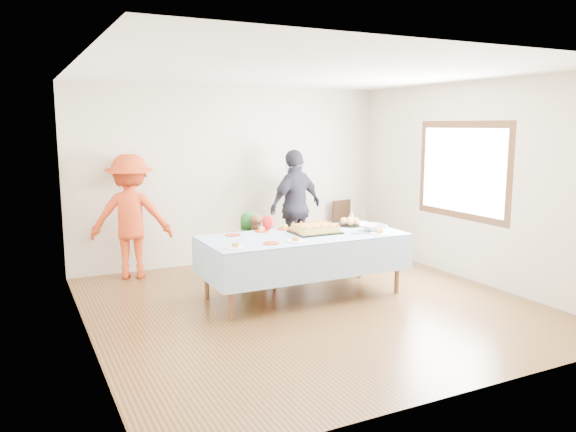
% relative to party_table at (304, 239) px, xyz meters
% --- Properties ---
extents(ground, '(5.00, 5.00, 0.00)m').
position_rel_party_table_xyz_m(ground, '(-0.09, -0.35, -0.72)').
color(ground, '#482C14').
rests_on(ground, ground).
extents(room_walls, '(5.04, 5.04, 2.72)m').
position_rel_party_table_xyz_m(room_walls, '(-0.03, -0.35, 1.05)').
color(room_walls, beige).
rests_on(room_walls, ground).
extents(party_table, '(2.50, 1.10, 0.78)m').
position_rel_party_table_xyz_m(party_table, '(0.00, 0.00, 0.00)').
color(party_table, brown).
rests_on(party_table, ground).
extents(birthday_cake, '(0.59, 0.45, 0.10)m').
position_rel_party_table_xyz_m(birthday_cake, '(0.19, 0.05, 0.10)').
color(birthday_cake, black).
rests_on(birthday_cake, party_table).
extents(rolls_tray, '(0.35, 0.35, 0.11)m').
position_rel_party_table_xyz_m(rolls_tray, '(0.86, 0.29, 0.10)').
color(rolls_tray, black).
rests_on(rolls_tray, party_table).
extents(punch_bowl, '(0.33, 0.33, 0.08)m').
position_rel_party_table_xyz_m(punch_bowl, '(0.93, -0.15, 0.10)').
color(punch_bowl, silver).
rests_on(punch_bowl, party_table).
extents(party_hat, '(0.11, 0.11, 0.19)m').
position_rel_party_table_xyz_m(party_hat, '(0.99, 0.46, 0.15)').
color(party_hat, silver).
rests_on(party_hat, party_table).
extents(fork_pile, '(0.24, 0.18, 0.07)m').
position_rel_party_table_xyz_m(fork_pile, '(0.66, -0.21, 0.09)').
color(fork_pile, white).
rests_on(fork_pile, party_table).
extents(plate_red_far_a, '(0.19, 0.19, 0.01)m').
position_rel_party_table_xyz_m(plate_red_far_a, '(-0.79, 0.36, 0.06)').
color(plate_red_far_a, '#B6280D').
rests_on(plate_red_far_a, party_table).
extents(plate_red_far_b, '(0.18, 0.18, 0.01)m').
position_rel_party_table_xyz_m(plate_red_far_b, '(-0.38, 0.43, 0.06)').
color(plate_red_far_b, '#B6280D').
rests_on(plate_red_far_b, party_table).
extents(plate_red_far_c, '(0.20, 0.20, 0.01)m').
position_rel_party_table_xyz_m(plate_red_far_c, '(-0.04, 0.44, 0.06)').
color(plate_red_far_c, '#B6280D').
rests_on(plate_red_far_c, party_table).
extents(plate_red_far_d, '(0.18, 0.18, 0.01)m').
position_rel_party_table_xyz_m(plate_red_far_d, '(0.50, 0.44, 0.06)').
color(plate_red_far_d, '#B6280D').
rests_on(plate_red_far_d, party_table).
extents(plate_red_near, '(0.19, 0.19, 0.01)m').
position_rel_party_table_xyz_m(plate_red_near, '(-0.58, -0.29, 0.06)').
color(plate_red_near, '#B6280D').
rests_on(plate_red_near, party_table).
extents(plate_white_left, '(0.21, 0.21, 0.01)m').
position_rel_party_table_xyz_m(plate_white_left, '(-1.02, -0.32, 0.06)').
color(plate_white_left, white).
rests_on(plate_white_left, party_table).
extents(plate_white_mid, '(0.20, 0.20, 0.01)m').
position_rel_party_table_xyz_m(plate_white_mid, '(-0.28, -0.32, 0.06)').
color(plate_white_mid, white).
rests_on(plate_white_mid, party_table).
extents(plate_white_right, '(0.24, 0.24, 0.01)m').
position_rel_party_table_xyz_m(plate_white_right, '(0.86, -0.39, 0.06)').
color(plate_white_right, white).
rests_on(plate_white_right, party_table).
extents(dining_chair, '(0.43, 0.43, 0.86)m').
position_rel_party_table_xyz_m(dining_chair, '(1.82, 1.92, -0.24)').
color(dining_chair, black).
rests_on(dining_chair, ground).
extents(toddler_left, '(0.37, 0.26, 0.96)m').
position_rel_party_table_xyz_m(toddler_left, '(-0.25, 0.55, -0.24)').
color(toddler_left, red).
rests_on(toddler_left, ground).
extents(toddler_mid, '(0.53, 0.44, 0.94)m').
position_rel_party_table_xyz_m(toddler_mid, '(-0.26, 1.11, -0.26)').
color(toddler_mid, '#226627').
rests_on(toddler_mid, ground).
extents(toddler_right, '(0.48, 0.39, 0.91)m').
position_rel_party_table_xyz_m(toddler_right, '(-0.24, 0.96, -0.27)').
color(toddler_right, '#AD7D50').
rests_on(toddler_right, ground).
extents(adult_left, '(1.25, 0.94, 1.72)m').
position_rel_party_table_xyz_m(adult_left, '(-1.73, 1.85, 0.14)').
color(adult_left, '#C73E18').
rests_on(adult_left, ground).
extents(adult_right, '(1.11, 0.74, 1.75)m').
position_rel_party_table_xyz_m(adult_right, '(0.72, 1.62, 0.15)').
color(adult_right, '#2A2939').
rests_on(adult_right, ground).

